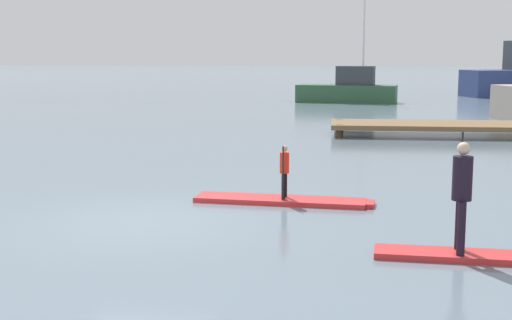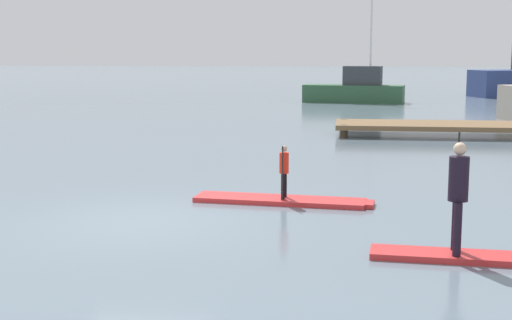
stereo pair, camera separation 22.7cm
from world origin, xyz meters
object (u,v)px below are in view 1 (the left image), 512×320
object	(u,v)px
paddleboard_near	(284,200)
fishing_boat_green_midground	(348,90)
paddleboard_far	(479,256)
paddler_child_solo	(284,169)
paddler_adult	(462,189)

from	to	relation	value
paddleboard_near	fishing_boat_green_midground	distance (m)	29.05
paddleboard_near	paddleboard_far	size ratio (longest dim) A/B	1.18
paddler_child_solo	fishing_boat_green_midground	bearing A→B (deg)	86.50
paddleboard_far	paddler_adult	bearing A→B (deg)	174.71
paddler_child_solo	paddler_adult	distance (m)	4.81
paddler_child_solo	fishing_boat_green_midground	size ratio (longest dim) A/B	0.18
paddler_adult	paddleboard_far	bearing A→B (deg)	-5.29
paddler_child_solo	paddleboard_far	bearing A→B (deg)	-49.23
paddleboard_near	paddler_adult	distance (m)	4.92
paddleboard_far	fishing_boat_green_midground	size ratio (longest dim) A/B	0.53
paddleboard_far	paddler_adult	size ratio (longest dim) A/B	1.76
paddler_adult	fishing_boat_green_midground	world-z (taller)	fishing_boat_green_midground
paddler_adult	paddleboard_near	bearing A→B (deg)	128.30
paddler_child_solo	paddler_adult	size ratio (longest dim) A/B	0.61
paddleboard_near	paddleboard_far	world-z (taller)	same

